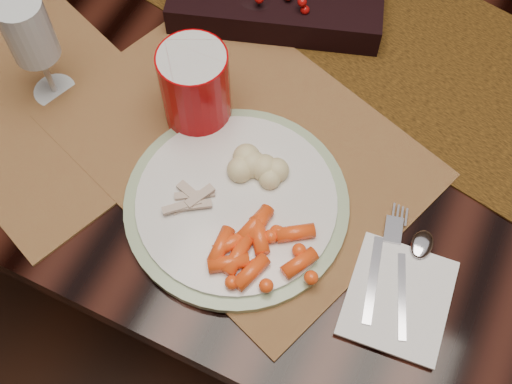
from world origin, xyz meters
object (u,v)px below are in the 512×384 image
at_px(dinner_plate, 236,202).
at_px(baby_carrots, 260,251).
at_px(dining_table, 329,183).
at_px(placemat_main, 240,145).
at_px(napkin, 398,298).
at_px(wine_glass, 37,52).
at_px(mashed_potatoes, 256,171).
at_px(turkey_shreds, 192,203).
at_px(red_cup, 196,88).

distance_m(dinner_plate, baby_carrots, 0.08).
xyz_separation_m(dining_table, placemat_main, (-0.09, -0.21, 0.38)).
xyz_separation_m(napkin, wine_glass, (-0.56, 0.08, 0.08)).
bearing_deg(mashed_potatoes, dinner_plate, -103.60).
bearing_deg(baby_carrots, dinner_plate, 137.45).
bearing_deg(mashed_potatoes, turkey_shreds, -129.20).
bearing_deg(dining_table, dinner_plate, -99.75).
distance_m(placemat_main, baby_carrots, 0.17).
height_order(baby_carrots, red_cup, red_cup).
height_order(placemat_main, dinner_plate, dinner_plate).
height_order(dining_table, baby_carrots, baby_carrots).
relative_size(napkin, wine_glass, 0.80).
bearing_deg(placemat_main, dinner_plate, -46.29).
distance_m(dining_table, red_cup, 0.51).
height_order(baby_carrots, napkin, baby_carrots).
bearing_deg(napkin, dinner_plate, 167.84).
xyz_separation_m(placemat_main, baby_carrots, (0.10, -0.14, 0.03)).
bearing_deg(dining_table, wine_glass, -147.17).
bearing_deg(red_cup, dining_table, 49.61).
bearing_deg(red_cup, placemat_main, -13.87).
bearing_deg(turkey_shreds, napkin, 0.50).
bearing_deg(placemat_main, baby_carrots, -35.45).
xyz_separation_m(dinner_plate, baby_carrots, (0.06, -0.06, 0.02)).
distance_m(dinner_plate, napkin, 0.24).
height_order(dining_table, wine_glass, wine_glass).
height_order(mashed_potatoes, red_cup, red_cup).
bearing_deg(dinner_plate, placemat_main, 113.94).
bearing_deg(mashed_potatoes, napkin, -16.74).
bearing_deg(red_cup, wine_glass, -166.56).
bearing_deg(baby_carrots, mashed_potatoes, 118.29).
relative_size(placemat_main, mashed_potatoes, 6.47).
bearing_deg(napkin, baby_carrots, -176.66).
bearing_deg(baby_carrots, red_cup, 137.04).
height_order(mashed_potatoes, napkin, mashed_potatoes).
distance_m(dinner_plate, wine_glass, 0.34).
height_order(placemat_main, napkin, napkin).
relative_size(dinner_plate, napkin, 2.09).
bearing_deg(turkey_shreds, dinner_plate, 33.25).
relative_size(baby_carrots, mashed_potatoes, 1.60).
distance_m(dining_table, mashed_potatoes, 0.49).
distance_m(baby_carrots, mashed_potatoes, 0.11).
bearing_deg(dining_table, placemat_main, -113.14).
bearing_deg(turkey_shreds, red_cup, 115.08).
xyz_separation_m(dining_table, turkey_shreds, (-0.10, -0.33, 0.40)).
xyz_separation_m(placemat_main, dinner_plate, (0.04, -0.09, 0.01)).
relative_size(dining_table, placemat_main, 3.68).
relative_size(turkey_shreds, napkin, 0.46).
height_order(placemat_main, mashed_potatoes, mashed_potatoes).
relative_size(dining_table, baby_carrots, 14.87).
xyz_separation_m(baby_carrots, turkey_shreds, (-0.11, 0.02, -0.00)).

